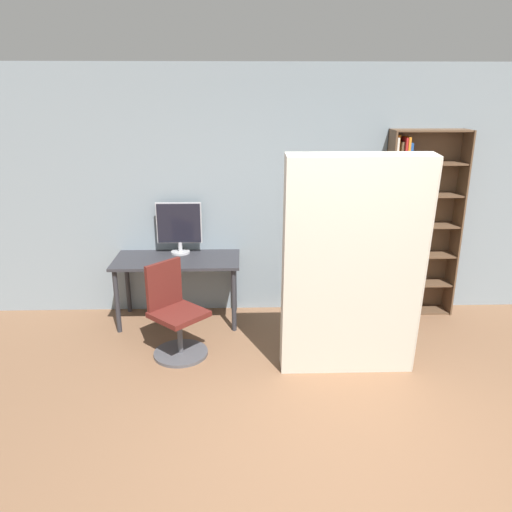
{
  "coord_description": "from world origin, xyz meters",
  "views": [
    {
      "loc": [
        -0.71,
        -2.62,
        2.43
      ],
      "look_at": [
        -0.59,
        1.51,
        1.05
      ],
      "focal_mm": 35.0,
      "sensor_mm": 36.0,
      "label": 1
    }
  ],
  "objects": [
    {
      "name": "office_chair",
      "position": [
        -1.35,
        1.71,
        0.36
      ],
      "size": [
        0.62,
        0.62,
        0.9
      ],
      "color": "#4C4C51",
      "rests_on": "ground"
    },
    {
      "name": "desk",
      "position": [
        -1.4,
        2.42,
        0.63
      ],
      "size": [
        1.33,
        0.63,
        0.72
      ],
      "color": "#2D2D33",
      "rests_on": "ground"
    },
    {
      "name": "wall_back",
      "position": [
        0.0,
        2.77,
        1.35
      ],
      "size": [
        8.0,
        0.06,
        2.7
      ],
      "color": "gray",
      "rests_on": "ground"
    },
    {
      "name": "ground_plane",
      "position": [
        0.0,
        0.0,
        0.0
      ],
      "size": [
        16.0,
        16.0,
        0.0
      ],
      "primitive_type": "plane",
      "color": "brown"
    },
    {
      "name": "mattress_near",
      "position": [
        0.24,
        1.33,
        0.98
      ],
      "size": [
        1.19,
        0.36,
        1.96
      ],
      "color": "beige",
      "rests_on": "ground"
    },
    {
      "name": "monitor",
      "position": [
        -1.39,
        2.62,
        1.03
      ],
      "size": [
        0.49,
        0.2,
        0.57
      ],
      "color": "#B7B7BC",
      "rests_on": "desk"
    },
    {
      "name": "bookshelf",
      "position": [
        1.15,
        2.63,
        1.02
      ],
      "size": [
        0.81,
        0.28,
        2.04
      ],
      "color": "brown",
      "rests_on": "ground"
    }
  ]
}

